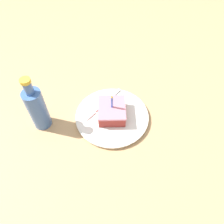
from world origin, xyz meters
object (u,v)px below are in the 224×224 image
at_px(cake_slice, 112,112).
at_px(bottle, 37,108).
at_px(plate, 112,117).
at_px(fork, 100,105).

distance_m(cake_slice, bottle, 0.26).
relative_size(plate, bottle, 1.22).
height_order(cake_slice, fork, cake_slice).
relative_size(plate, fork, 1.76).
xyz_separation_m(plate, bottle, (0.26, 0.02, 0.08)).
bearing_deg(cake_slice, bottle, 3.78).
height_order(plate, bottle, bottle).
bearing_deg(bottle, plate, -176.39).
distance_m(plate, cake_slice, 0.03).
height_order(plate, fork, fork).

